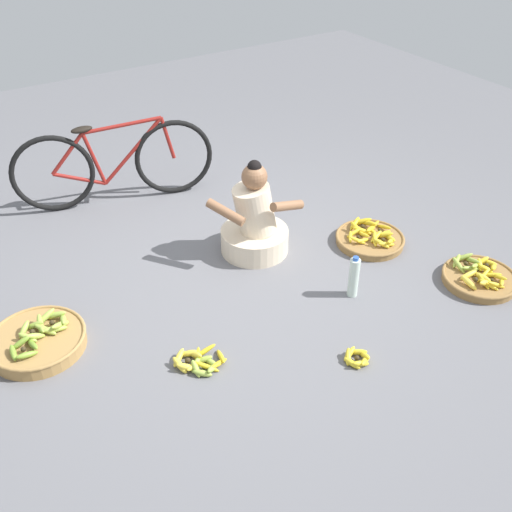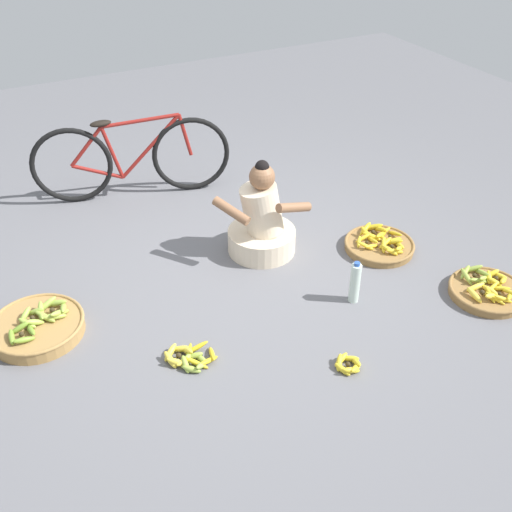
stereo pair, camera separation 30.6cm
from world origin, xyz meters
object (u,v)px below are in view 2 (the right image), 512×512
Objects in this scene: loose_bananas_back_left at (189,358)px; bicycle_leaning at (132,158)px; banana_basket_mid_left at (37,326)px; banana_basket_mid_right at (379,244)px; vendor_woman_front at (262,224)px; water_bottle at (355,283)px; loose_bananas_front_right at (348,364)px; banana_basket_near_vendor at (487,290)px.

bicycle_leaning is at bearing 80.65° from loose_bananas_back_left.
banana_basket_mid_left is 1.83× the size of loose_bananas_back_left.
banana_basket_mid_left is at bearing 175.31° from banana_basket_mid_right.
banana_basket_mid_left is (-1.72, -0.19, -0.18)m from vendor_woman_front.
bicycle_leaning is at bearing 114.73° from vendor_woman_front.
water_bottle is at bearing -141.32° from banana_basket_mid_right.
loose_bananas_front_right is at bearing -134.49° from banana_basket_mid_right.
loose_bananas_back_left is (0.77, -0.68, -0.03)m from banana_basket_mid_left.
banana_basket_mid_left is at bearing 160.44° from banana_basket_near_vendor.
bicycle_leaning reaches higher than loose_bananas_back_left.
banana_basket_mid_right and banana_basket_near_vendor have the same top height.
loose_bananas_back_left is at bearing -178.22° from water_bottle.
banana_basket_mid_right is 2.91× the size of loose_bananas_front_right.
bicycle_leaning is 5.02× the size of loose_bananas_back_left.
bicycle_leaning reaches higher than banana_basket_mid_right.
water_bottle is (0.40, 0.52, 0.12)m from loose_bananas_front_right.
banana_basket_mid_right is 1.64× the size of loose_bananas_back_left.
bicycle_leaning is 2.75× the size of banana_basket_mid_left.
vendor_woman_front is 2.38× the size of water_bottle.
loose_bananas_back_left reaches higher than loose_bananas_front_right.
vendor_woman_front is 0.88m from water_bottle.
bicycle_leaning is 2.71m from loose_bananas_front_right.
water_bottle is (-0.86, 0.38, 0.11)m from banana_basket_near_vendor.
loose_bananas_back_left is (-0.95, -0.87, -0.21)m from vendor_woman_front.
bicycle_leaning is 2.22m from loose_bananas_back_left.
water_bottle reaches higher than banana_basket_mid_left.
vendor_woman_front is 1.74m from banana_basket_mid_left.
loose_bananas_front_right is (0.83, -0.48, -0.00)m from loose_bananas_back_left.
banana_basket_mid_right is 2.55m from banana_basket_mid_left.
banana_basket_mid_right reaches higher than loose_bananas_back_left.
water_bottle is (0.88, -2.12, -0.21)m from bicycle_leaning.
banana_basket_mid_right is 0.87m from banana_basket_near_vendor.
banana_basket_near_vendor is at bearing -68.28° from banana_basket_mid_right.
bicycle_leaning is at bearing 112.43° from water_bottle.
banana_basket_near_vendor is (2.87, -1.02, -0.02)m from banana_basket_mid_left.
banana_basket_mid_right is 0.70m from water_bottle.
vendor_woman_front is at bearing 154.17° from banana_basket_mid_right.
banana_basket_mid_left is at bearing 144.03° from loose_bananas_front_right.
banana_basket_near_vendor reaches higher than loose_bananas_front_right.
banana_basket_mid_left reaches higher than banana_basket_near_vendor.
bicycle_leaning is 2.23m from banana_basket_mid_right.
banana_basket_mid_left is (-2.55, 0.21, 0.02)m from banana_basket_mid_right.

